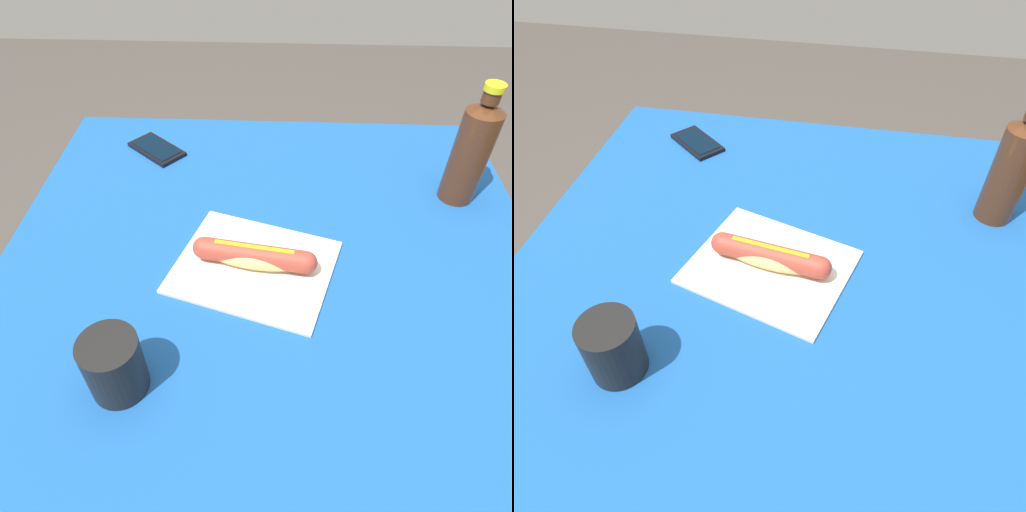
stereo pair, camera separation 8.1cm
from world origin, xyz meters
The scene contains 7 objects.
ground_plane centered at (0.00, 0.00, 0.00)m, with size 6.00×6.00×0.00m, color #47423D.
dining_table centered at (0.00, 0.00, 0.62)m, with size 0.99×0.97×0.76m.
paper_wrapper centered at (-0.03, -0.03, 0.77)m, with size 0.27×0.22×0.01m, color silver.
hot_dog centered at (-0.03, -0.03, 0.79)m, with size 0.22×0.07×0.05m.
cell_phone centered at (-0.28, 0.33, 0.77)m, with size 0.15×0.14×0.01m.
soda_bottle centered at (0.38, 0.19, 0.87)m, with size 0.07×0.07×0.24m.
drinking_cup centered at (-0.21, -0.27, 0.81)m, with size 0.08×0.08×0.10m, color black.
Camera 2 is at (0.08, -0.60, 1.37)m, focal length 32.92 mm.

